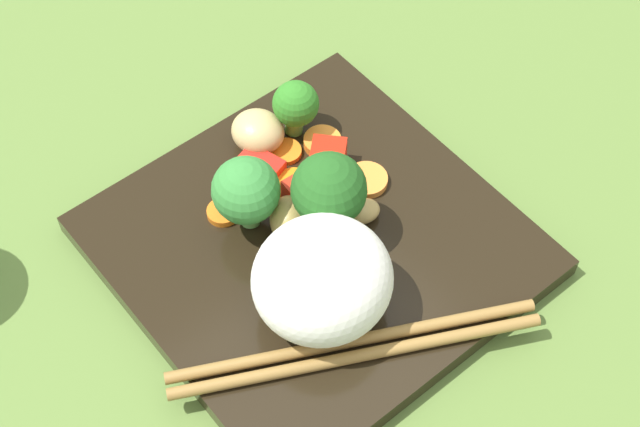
{
  "coord_description": "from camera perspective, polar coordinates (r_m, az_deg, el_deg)",
  "views": [
    {
      "loc": [
        -28.45,
        23.25,
        55.89
      ],
      "look_at": [
        0.3,
        -0.8,
        3.55
      ],
      "focal_mm": 53.82,
      "sensor_mm": 36.0,
      "label": 1
    }
  ],
  "objects": [
    {
      "name": "chicken_piece_2",
      "position": [
        0.65,
        -1.84,
        -0.36
      ],
      "size": [
        4.44,
        4.26,
        2.83
      ],
      "primitive_type": "ellipsoid",
      "rotation": [
        0.0,
        0.0,
        2.5
      ],
      "color": "tan",
      "rests_on": "square_plate"
    },
    {
      "name": "chicken_piece_0",
      "position": [
        0.66,
        2.53,
        0.14
      ],
      "size": [
        2.68,
        3.02,
        1.41
      ],
      "primitive_type": "ellipsoid",
      "rotation": [
        0.0,
        0.0,
        1.24
      ],
      "color": "tan",
      "rests_on": "square_plate"
    },
    {
      "name": "pepper_chunk_0",
      "position": [
        0.68,
        -3.7,
        2.64
      ],
      "size": [
        3.78,
        3.43,
        1.33
      ],
      "primitive_type": "cube",
      "rotation": [
        0.0,
        0.0,
        3.43
      ],
      "color": "red",
      "rests_on": "square_plate"
    },
    {
      "name": "carrot_slice_5",
      "position": [
        0.7,
        0.14,
        4.28
      ],
      "size": [
        3.84,
        3.84,
        0.73
      ],
      "primitive_type": "cylinder",
      "rotation": [
        0.0,
        0.0,
        5.7
      ],
      "color": "orange",
      "rests_on": "square_plate"
    },
    {
      "name": "carrot_slice_3",
      "position": [
        0.68,
        2.79,
        2.01
      ],
      "size": [
        4.16,
        4.16,
        0.56
      ],
      "primitive_type": "cylinder",
      "rotation": [
        0.0,
        0.0,
        5.73
      ],
      "color": "orange",
      "rests_on": "square_plate"
    },
    {
      "name": "broccoli_floret_1",
      "position": [
        0.69,
        -1.46,
        6.46
      ],
      "size": [
        3.41,
        3.41,
        4.73
      ],
      "color": "#68AD44",
      "rests_on": "square_plate"
    },
    {
      "name": "broccoli_floret_0",
      "position": [
        0.64,
        -4.42,
        1.34
      ],
      "size": [
        4.63,
        4.63,
        6.2
      ],
      "color": "#5D994A",
      "rests_on": "square_plate"
    },
    {
      "name": "carrot_slice_0",
      "position": [
        0.7,
        -2.06,
        3.7
      ],
      "size": [
        2.92,
        2.92,
        0.41
      ],
      "primitive_type": "cylinder",
      "rotation": [
        0.0,
        0.0,
        2.84
      ],
      "color": "orange",
      "rests_on": "square_plate"
    },
    {
      "name": "chicken_piece_3",
      "position": [
        0.7,
        -3.72,
        4.89
      ],
      "size": [
        4.63,
        4.39,
        2.72
      ],
      "primitive_type": "ellipsoid",
      "rotation": [
        0.0,
        0.0,
        0.19
      ],
      "color": "tan",
      "rests_on": "square_plate"
    },
    {
      "name": "carrot_slice_1",
      "position": [
        0.68,
        -1.57,
        1.72
      ],
      "size": [
        3.39,
        3.39,
        0.63
      ],
      "primitive_type": "cylinder",
      "rotation": [
        0.0,
        0.0,
        3.46
      ],
      "color": "orange",
      "rests_on": "square_plate"
    },
    {
      "name": "rice_mound",
      "position": [
        0.6,
        0.13,
        -3.93
      ],
      "size": [
        9.61,
        9.83,
        6.96
      ],
      "primitive_type": "ellipsoid",
      "rotation": [
        0.0,
        0.0,
        4.8
      ],
      "color": "white",
      "rests_on": "square_plate"
    },
    {
      "name": "carrot_slice_2",
      "position": [
        0.68,
        0.9,
        1.31
      ],
      "size": [
        2.56,
        2.56,
        0.69
      ],
      "primitive_type": "cylinder",
      "rotation": [
        0.0,
        0.0,
        3.0
      ],
      "color": "orange",
      "rests_on": "square_plate"
    },
    {
      "name": "broccoli_floret_2",
      "position": [
        0.63,
        0.49,
        1.4
      ],
      "size": [
        5.07,
        5.07,
        7.14
      ],
      "color": "#7FB14F",
      "rests_on": "square_plate"
    },
    {
      "name": "pepper_chunk_1",
      "position": [
        0.66,
        -0.79,
        0.86
      ],
      "size": [
        3.28,
        2.41,
        2.39
      ],
      "primitive_type": "cube",
      "rotation": [
        0.0,
        0.0,
        6.22
      ],
      "color": "red",
      "rests_on": "square_plate"
    },
    {
      "name": "square_plate",
      "position": [
        0.66,
        -0.36,
        -1.92
      ],
      "size": [
        25.76,
        25.76,
        1.55
      ],
      "primitive_type": "cube",
      "rotation": [
        0.0,
        0.0,
        -0.01
      ],
      "color": "black",
      "rests_on": "ground_plane"
    },
    {
      "name": "chopstick_pair",
      "position": [
        0.61,
        2.12,
        -8.03
      ],
      "size": [
        12.66,
        22.17,
        0.8
      ],
      "rotation": [
        0.0,
        0.0,
        4.24
      ],
      "color": "olive",
      "rests_on": "square_plate"
    },
    {
      "name": "ground_plane",
      "position": [
        0.68,
        -0.36,
        -2.75
      ],
      "size": [
        110.0,
        110.0,
        2.0
      ],
      "primitive_type": "cube",
      "color": "#5A7935"
    },
    {
      "name": "carrot_slice_4",
      "position": [
        0.67,
        -5.79,
        0.08
      ],
      "size": [
        2.77,
        2.77,
        0.53
      ],
      "primitive_type": "cylinder",
      "rotation": [
        0.0,
        0.0,
        1.31
      ],
      "color": "orange",
      "rests_on": "square_plate"
    },
    {
      "name": "pepper_chunk_2",
      "position": [
        0.68,
        0.47,
        3.22
      ],
      "size": [
        3.66,
        3.68,
        2.16
      ],
      "primitive_type": "cube",
      "rotation": [
        0.0,
        0.0,
        5.45
      ],
      "color": "red",
      "rests_on": "square_plate"
    }
  ]
}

